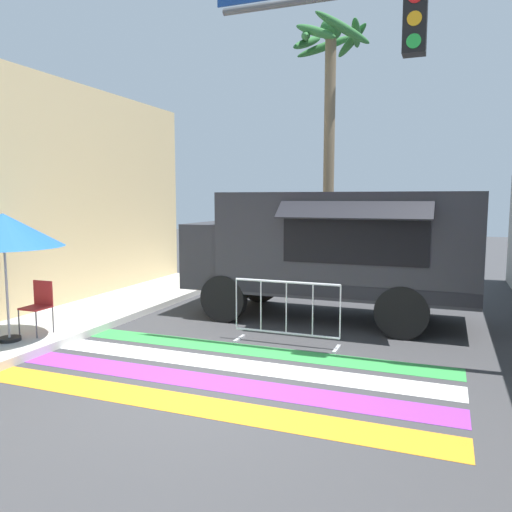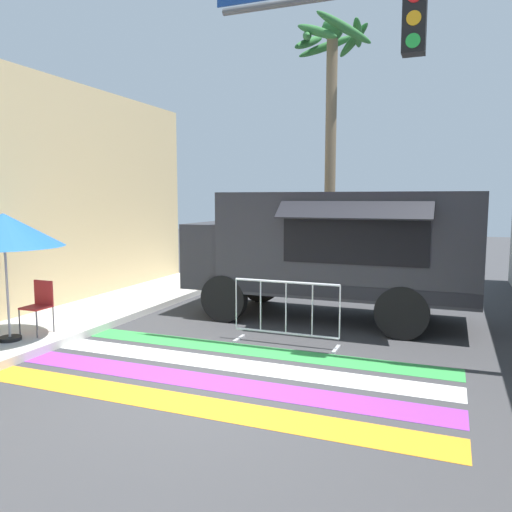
{
  "view_description": "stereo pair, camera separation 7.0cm",
  "coord_description": "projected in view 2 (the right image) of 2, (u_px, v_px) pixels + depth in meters",
  "views": [
    {
      "loc": [
        2.86,
        -5.71,
        2.49
      ],
      "look_at": [
        -0.4,
        2.8,
        1.43
      ],
      "focal_mm": 35.0,
      "sensor_mm": 36.0,
      "label": 1
    },
    {
      "loc": [
        2.92,
        -5.69,
        2.49
      ],
      "look_at": [
        -0.4,
        2.8,
        1.43
      ],
      "focal_mm": 35.0,
      "sensor_mm": 36.0,
      "label": 2
    }
  ],
  "objects": [
    {
      "name": "ground_plane",
      "position": [
        207.0,
        387.0,
        6.6
      ],
      "size": [
        60.0,
        60.0,
        0.0
      ],
      "primitive_type": "plane",
      "color": "#38383A"
    },
    {
      "name": "crosswalk_painted",
      "position": [
        225.0,
        373.0,
        7.13
      ],
      "size": [
        6.4,
        2.84,
        0.01
      ],
      "color": "orange",
      "rests_on": "ground_plane"
    },
    {
      "name": "food_truck",
      "position": [
        327.0,
        246.0,
        10.26
      ],
      "size": [
        5.79,
        2.73,
        2.61
      ],
      "color": "#2D2D33",
      "rests_on": "ground_plane"
    },
    {
      "name": "traffic_signal_pole",
      "position": [
        461.0,
        84.0,
        6.88
      ],
      "size": [
        4.74,
        0.29,
        6.0
      ],
      "color": "#515456",
      "rests_on": "ground_plane"
    },
    {
      "name": "patio_umbrella",
      "position": [
        4.0,
        230.0,
        8.1
      ],
      "size": [
        1.88,
        1.88,
        2.12
      ],
      "color": "black",
      "rests_on": "sidewalk_left"
    },
    {
      "name": "folding_chair",
      "position": [
        40.0,
        302.0,
        8.73
      ],
      "size": [
        0.41,
        0.41,
        0.91
      ],
      "rotation": [
        0.0,
        0.0,
        0.37
      ],
      "color": "#4C4C51",
      "rests_on": "sidewalk_left"
    },
    {
      "name": "barricade_front",
      "position": [
        286.0,
        313.0,
        8.48
      ],
      "size": [
        1.87,
        0.44,
        1.1
      ],
      "color": "#B7BABF",
      "rests_on": "ground_plane"
    },
    {
      "name": "palm_tree",
      "position": [
        331.0,
        92.0,
        13.77
      ],
      "size": [
        2.38,
        2.49,
        7.37
      ],
      "color": "#7A664C",
      "rests_on": "ground_plane"
    }
  ]
}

